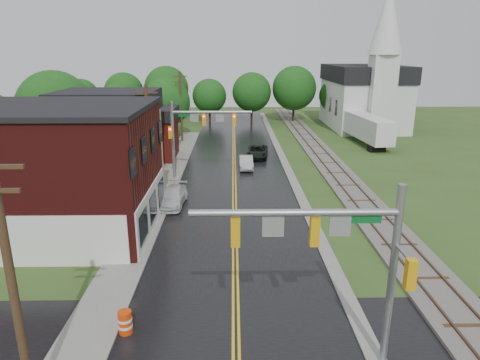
{
  "coord_description": "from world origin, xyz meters",
  "views": [
    {
      "loc": [
        -0.08,
        -11.56,
        11.48
      ],
      "look_at": [
        0.34,
        14.79,
        3.5
      ],
      "focal_mm": 32.0,
      "sensor_mm": 36.0,
      "label": 1
    }
  ],
  "objects_px": {
    "suv_dark": "(257,152)",
    "tree_left_e": "(167,103)",
    "brick_building": "(40,170)",
    "tree_left_c": "(118,112)",
    "pickup_white": "(172,197)",
    "tree_left_b": "(57,111)",
    "church": "(366,90)",
    "utility_pole_a": "(12,284)",
    "traffic_signal_near": "(335,245)",
    "sedan_silver": "(246,162)",
    "construction_barrel": "(125,322)",
    "traffic_signal_far": "(196,126)",
    "utility_pole_b": "(149,140)",
    "semi_trailer": "(367,127)",
    "utility_pole_c": "(181,106)"
  },
  "relations": [
    {
      "from": "pickup_white",
      "to": "suv_dark",
      "type": "bearing_deg",
      "value": 68.2
    },
    {
      "from": "church",
      "to": "utility_pole_b",
      "type": "xyz_separation_m",
      "value": [
        -26.8,
        -31.74,
        -1.11
      ]
    },
    {
      "from": "tree_left_c",
      "to": "traffic_signal_near",
      "type": "bearing_deg",
      "value": -65.44
    },
    {
      "from": "suv_dark",
      "to": "sedan_silver",
      "type": "relative_size",
      "value": 1.24
    },
    {
      "from": "tree_left_e",
      "to": "sedan_silver",
      "type": "relative_size",
      "value": 2.12
    },
    {
      "from": "tree_left_c",
      "to": "suv_dark",
      "type": "height_order",
      "value": "tree_left_c"
    },
    {
      "from": "utility_pole_b",
      "to": "tree_left_c",
      "type": "distance_m",
      "value": 19.24
    },
    {
      "from": "tree_left_c",
      "to": "tree_left_e",
      "type": "xyz_separation_m",
      "value": [
        5.0,
        6.0,
        0.3
      ]
    },
    {
      "from": "tree_left_b",
      "to": "tree_left_c",
      "type": "height_order",
      "value": "tree_left_b"
    },
    {
      "from": "brick_building",
      "to": "sedan_silver",
      "type": "xyz_separation_m",
      "value": [
        13.7,
        15.4,
        -3.52
      ]
    },
    {
      "from": "tree_left_c",
      "to": "traffic_signal_far",
      "type": "bearing_deg",
      "value": -51.18
    },
    {
      "from": "traffic_signal_near",
      "to": "tree_left_e",
      "type": "distance_m",
      "value": 45.59
    },
    {
      "from": "tree_left_e",
      "to": "pickup_white",
      "type": "xyz_separation_m",
      "value": [
        4.05,
        -26.21,
        -4.15
      ]
    },
    {
      "from": "tree_left_e",
      "to": "construction_barrel",
      "type": "distance_m",
      "value": 42.32
    },
    {
      "from": "construction_barrel",
      "to": "pickup_white",
      "type": "bearing_deg",
      "value": 90.47
    },
    {
      "from": "tree_left_b",
      "to": "construction_barrel",
      "type": "bearing_deg",
      "value": -64.72
    },
    {
      "from": "tree_left_c",
      "to": "pickup_white",
      "type": "bearing_deg",
      "value": -65.88
    },
    {
      "from": "traffic_signal_far",
      "to": "construction_barrel",
      "type": "xyz_separation_m",
      "value": [
        -1.2,
        -23.0,
        -4.46
      ]
    },
    {
      "from": "church",
      "to": "utility_pole_a",
      "type": "bearing_deg",
      "value": -116.51
    },
    {
      "from": "traffic_signal_near",
      "to": "tree_left_b",
      "type": "bearing_deg",
      "value": 125.49
    },
    {
      "from": "utility_pole_c",
      "to": "tree_left_b",
      "type": "relative_size",
      "value": 0.93
    },
    {
      "from": "church",
      "to": "utility_pole_c",
      "type": "height_order",
      "value": "church"
    },
    {
      "from": "suv_dark",
      "to": "tree_left_e",
      "type": "bearing_deg",
      "value": 142.91
    },
    {
      "from": "tree_left_c",
      "to": "semi_trailer",
      "type": "distance_m",
      "value": 30.91
    },
    {
      "from": "tree_left_b",
      "to": "semi_trailer",
      "type": "bearing_deg",
      "value": 16.1
    },
    {
      "from": "church",
      "to": "sedan_silver",
      "type": "distance_m",
      "value": 30.4
    },
    {
      "from": "tree_left_c",
      "to": "construction_barrel",
      "type": "xyz_separation_m",
      "value": [
        9.18,
        -35.9,
        -3.99
      ]
    },
    {
      "from": "construction_barrel",
      "to": "sedan_silver",
      "type": "bearing_deg",
      "value": 77.43
    },
    {
      "from": "utility_pole_b",
      "to": "sedan_silver",
      "type": "height_order",
      "value": "utility_pole_b"
    },
    {
      "from": "sedan_silver",
      "to": "construction_barrel",
      "type": "height_order",
      "value": "sedan_silver"
    },
    {
      "from": "tree_left_e",
      "to": "tree_left_b",
      "type": "bearing_deg",
      "value": -122.74
    },
    {
      "from": "traffic_signal_near",
      "to": "suv_dark",
      "type": "relative_size",
      "value": 1.53
    },
    {
      "from": "utility_pole_b",
      "to": "suv_dark",
      "type": "xyz_separation_m",
      "value": [
        9.4,
        13.04,
        -4.05
      ]
    },
    {
      "from": "brick_building",
      "to": "semi_trailer",
      "type": "distance_m",
      "value": 39.92
    },
    {
      "from": "traffic_signal_far",
      "to": "tree_left_e",
      "type": "height_order",
      "value": "tree_left_e"
    },
    {
      "from": "sedan_silver",
      "to": "semi_trailer",
      "type": "relative_size",
      "value": 0.34
    },
    {
      "from": "brick_building",
      "to": "tree_left_c",
      "type": "height_order",
      "value": "brick_building"
    },
    {
      "from": "traffic_signal_near",
      "to": "semi_trailer",
      "type": "relative_size",
      "value": 0.64
    },
    {
      "from": "construction_barrel",
      "to": "utility_pole_c",
      "type": "bearing_deg",
      "value": 93.05
    },
    {
      "from": "semi_trailer",
      "to": "tree_left_b",
      "type": "bearing_deg",
      "value": -163.9
    },
    {
      "from": "traffic_signal_far",
      "to": "utility_pole_b",
      "type": "relative_size",
      "value": 0.82
    },
    {
      "from": "traffic_signal_near",
      "to": "pickup_white",
      "type": "xyz_separation_m",
      "value": [
        -8.27,
        17.69,
        -4.3
      ]
    },
    {
      "from": "church",
      "to": "traffic_signal_near",
      "type": "distance_m",
      "value": 54.32
    },
    {
      "from": "traffic_signal_far",
      "to": "tree_left_c",
      "type": "bearing_deg",
      "value": 128.82
    },
    {
      "from": "brick_building",
      "to": "tree_left_c",
      "type": "xyz_separation_m",
      "value": [
        -1.36,
        24.9,
        0.36
      ]
    },
    {
      "from": "brick_building",
      "to": "construction_barrel",
      "type": "bearing_deg",
      "value": -54.62
    },
    {
      "from": "brick_building",
      "to": "traffic_signal_far",
      "type": "xyz_separation_m",
      "value": [
        9.01,
        12.0,
        0.82
      ]
    },
    {
      "from": "utility_pole_b",
      "to": "traffic_signal_near",
      "type": "bearing_deg",
      "value": -62.81
    },
    {
      "from": "brick_building",
      "to": "construction_barrel",
      "type": "distance_m",
      "value": 13.97
    },
    {
      "from": "brick_building",
      "to": "utility_pole_b",
      "type": "distance_m",
      "value": 9.03
    }
  ]
}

